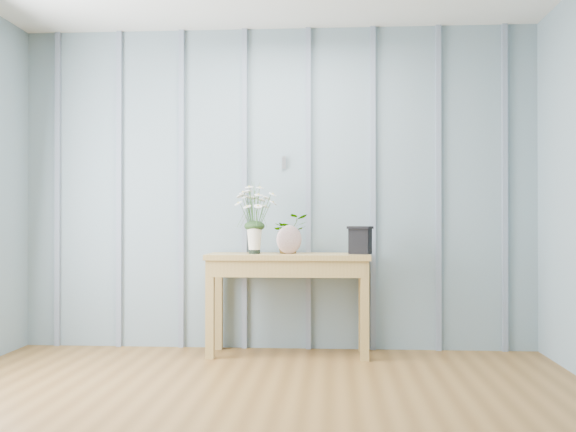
# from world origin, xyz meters

# --- Properties ---
(room_shell) EXTENTS (4.00, 4.50, 2.50)m
(room_shell) POSITION_xyz_m (0.00, 0.92, 1.99)
(room_shell) COLOR #7C939D
(room_shell) RESTS_ON ground
(sideboard) EXTENTS (1.20, 0.45, 0.75)m
(sideboard) POSITION_xyz_m (0.11, 1.99, 0.64)
(sideboard) COLOR #A78444
(sideboard) RESTS_ON ground
(daisy_vase) EXTENTS (0.38, 0.29, 0.53)m
(daisy_vase) POSITION_xyz_m (-0.14, 1.97, 1.08)
(daisy_vase) COLOR black
(daisy_vase) RESTS_ON sideboard
(spider_plant) EXTENTS (0.34, 0.32, 0.30)m
(spider_plant) POSITION_xyz_m (0.11, 2.06, 0.90)
(spider_plant) COLOR #193415
(spider_plant) RESTS_ON sideboard
(felt_disc_vessel) EXTENTS (0.21, 0.16, 0.21)m
(felt_disc_vessel) POSITION_xyz_m (0.12, 1.98, 0.86)
(felt_disc_vessel) COLOR #945263
(felt_disc_vessel) RESTS_ON sideboard
(carved_box) EXTENTS (0.20, 0.18, 0.20)m
(carved_box) POSITION_xyz_m (0.64, 1.98, 0.85)
(carved_box) COLOR black
(carved_box) RESTS_ON sideboard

